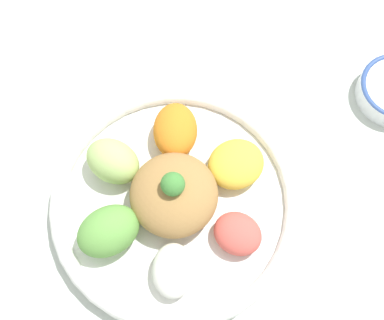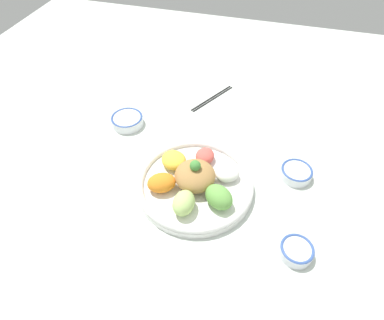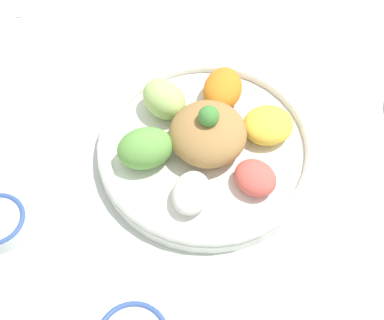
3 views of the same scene
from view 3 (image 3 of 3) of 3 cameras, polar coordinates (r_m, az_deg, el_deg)
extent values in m
plane|color=silver|center=(0.84, -0.51, 1.03)|extent=(2.40, 2.40, 0.00)
cylinder|color=white|center=(0.83, 1.64, 1.11)|extent=(0.34, 0.34, 0.02)
torus|color=white|center=(0.81, 1.67, 1.69)|extent=(0.34, 0.34, 0.02)
ellipsoid|color=#B7DB7A|center=(0.84, -3.00, 6.49)|extent=(0.08, 0.06, 0.06)
ellipsoid|color=#6BAD4C|center=(0.78, -5.01, 1.25)|extent=(0.10, 0.10, 0.06)
ellipsoid|color=white|center=(0.75, -0.09, -3.53)|extent=(0.08, 0.09, 0.04)
ellipsoid|color=#E55B51|center=(0.77, 6.77, -1.90)|extent=(0.07, 0.06, 0.04)
ellipsoid|color=yellow|center=(0.82, 8.10, 3.71)|extent=(0.10, 0.10, 0.04)
ellipsoid|color=orange|center=(0.85, 3.29, 7.57)|extent=(0.09, 0.10, 0.05)
ellipsoid|color=#AD7F47|center=(0.79, 1.72, 2.85)|extent=(0.12, 0.12, 0.07)
sphere|color=#478E3D|center=(0.76, 1.80, 4.71)|extent=(0.03, 0.03, 0.03)
cube|color=beige|center=(1.11, -17.45, 15.84)|extent=(0.06, 0.08, 0.01)
ellipsoid|color=beige|center=(1.06, -18.35, 13.45)|extent=(0.07, 0.07, 0.01)
camera|label=1|loc=(0.25, -3.71, 61.01)|focal=50.00mm
camera|label=2|loc=(0.87, -54.54, 46.44)|focal=30.00mm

